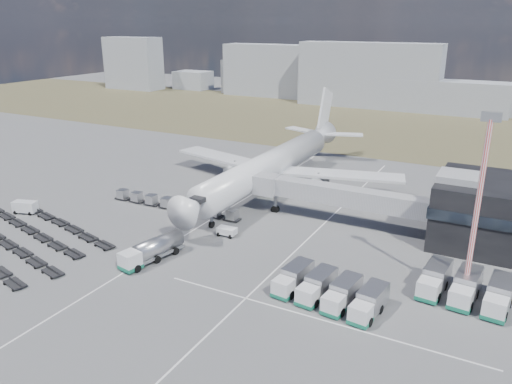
% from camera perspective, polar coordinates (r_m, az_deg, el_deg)
% --- Properties ---
extents(ground, '(420.00, 420.00, 0.00)m').
position_cam_1_polar(ground, '(77.04, -8.74, -6.32)').
color(ground, '#565659').
rests_on(ground, ground).
extents(grass_strip, '(420.00, 90.00, 0.01)m').
position_cam_1_polar(grass_strip, '(173.76, 13.45, 7.63)').
color(grass_strip, '#4D462E').
rests_on(grass_strip, ground).
extents(lane_markings, '(47.12, 110.00, 0.01)m').
position_cam_1_polar(lane_markings, '(74.42, -1.24, -7.03)').
color(lane_markings, silver).
rests_on(lane_markings, ground).
extents(jet_bridge, '(30.30, 3.80, 7.05)m').
position_cam_1_polar(jet_bridge, '(84.87, 8.13, -0.19)').
color(jet_bridge, '#939399').
rests_on(jet_bridge, ground).
extents(airliner, '(51.59, 64.53, 17.62)m').
position_cam_1_polar(airliner, '(101.21, 2.03, 3.29)').
color(airliner, silver).
rests_on(airliner, ground).
extents(skyline, '(310.35, 25.33, 25.13)m').
position_cam_1_polar(skyline, '(210.18, 14.26, 12.00)').
color(skyline, '#9499A2').
rests_on(skyline, ground).
extents(fuel_tanker, '(4.49, 10.54, 3.31)m').
position_cam_1_polar(fuel_tanker, '(73.20, -11.79, -6.49)').
color(fuel_tanker, silver).
rests_on(fuel_tanker, ground).
extents(pushback_tug, '(3.11, 1.84, 1.40)m').
position_cam_1_polar(pushback_tug, '(80.12, -3.36, -4.55)').
color(pushback_tug, silver).
rests_on(pushback_tug, ground).
extents(utility_van, '(4.53, 3.04, 2.23)m').
position_cam_1_polar(utility_van, '(98.10, -24.88, -1.60)').
color(utility_van, silver).
rests_on(utility_van, ground).
extents(catering_truck, '(4.73, 7.25, 3.09)m').
position_cam_1_polar(catering_truck, '(100.05, 1.58, 0.88)').
color(catering_truck, silver).
rests_on(catering_truck, ground).
extents(service_trucks_near, '(13.42, 8.42, 2.82)m').
position_cam_1_polar(service_trucks_near, '(62.62, 8.38, -11.02)').
color(service_trucks_near, silver).
rests_on(service_trucks_near, ground).
extents(service_trucks_far, '(10.83, 8.59, 3.09)m').
position_cam_1_polar(service_trucks_far, '(67.36, 22.84, -10.01)').
color(service_trucks_far, silver).
rests_on(service_trucks_far, ground).
extents(uld_row, '(26.95, 2.38, 1.82)m').
position_cam_1_polar(uld_row, '(91.85, -9.32, -1.37)').
color(uld_row, black).
rests_on(uld_row, ground).
extents(baggage_dollies, '(36.74, 23.36, 0.82)m').
position_cam_1_polar(baggage_dollies, '(88.68, -25.93, -4.36)').
color(baggage_dollies, black).
rests_on(baggage_dollies, ground).
extents(floodlight_mast, '(2.17, 1.79, 23.21)m').
position_cam_1_polar(floodlight_mast, '(63.71, 23.93, -1.97)').
color(floodlight_mast, red).
rests_on(floodlight_mast, ground).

